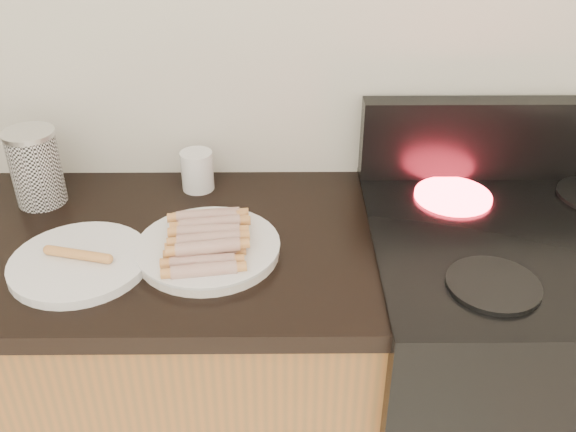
{
  "coord_description": "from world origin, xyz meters",
  "views": [
    {
      "loc": [
        0.21,
        0.54,
        1.67
      ],
      "look_at": [
        0.22,
        1.62,
        1.0
      ],
      "focal_mm": 40.0,
      "sensor_mm": 36.0,
      "label": 1
    }
  ],
  "objects_px": {
    "main_plate": "(208,250)",
    "side_plate": "(80,263)",
    "stove": "(511,388)",
    "canister": "(36,167)",
    "mug": "(197,171)"
  },
  "relations": [
    {
      "from": "main_plate",
      "to": "side_plate",
      "type": "distance_m",
      "value": 0.26
    },
    {
      "from": "stove",
      "to": "side_plate",
      "type": "bearing_deg",
      "value": -175.15
    },
    {
      "from": "side_plate",
      "to": "canister",
      "type": "xyz_separation_m",
      "value": [
        -0.16,
        0.26,
        0.08
      ]
    },
    {
      "from": "stove",
      "to": "main_plate",
      "type": "relative_size",
      "value": 3.09
    },
    {
      "from": "stove",
      "to": "main_plate",
      "type": "bearing_deg",
      "value": -176.85
    },
    {
      "from": "main_plate",
      "to": "mug",
      "type": "height_order",
      "value": "mug"
    },
    {
      "from": "stove",
      "to": "canister",
      "type": "bearing_deg",
      "value": 171.03
    },
    {
      "from": "main_plate",
      "to": "side_plate",
      "type": "height_order",
      "value": "same"
    },
    {
      "from": "side_plate",
      "to": "canister",
      "type": "bearing_deg",
      "value": 120.96
    },
    {
      "from": "stove",
      "to": "mug",
      "type": "distance_m",
      "value": 0.95
    },
    {
      "from": "side_plate",
      "to": "mug",
      "type": "relative_size",
      "value": 2.88
    },
    {
      "from": "canister",
      "to": "mug",
      "type": "bearing_deg",
      "value": 9.55
    },
    {
      "from": "side_plate",
      "to": "mug",
      "type": "height_order",
      "value": "mug"
    },
    {
      "from": "main_plate",
      "to": "mug",
      "type": "bearing_deg",
      "value": 100.45
    },
    {
      "from": "stove",
      "to": "mug",
      "type": "height_order",
      "value": "mug"
    }
  ]
}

